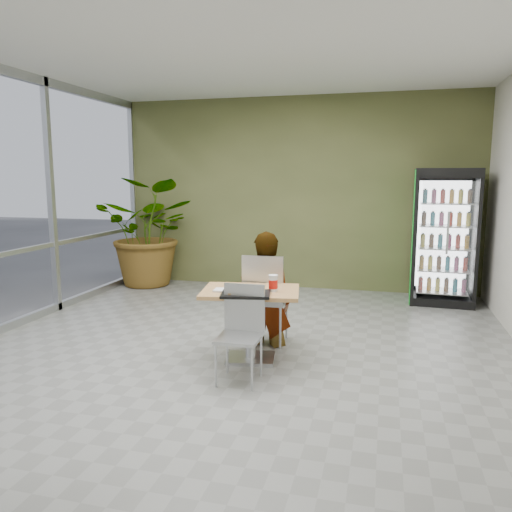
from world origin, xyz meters
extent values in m
plane|color=gray|center=(0.00, 0.00, 0.00)|extent=(7.00, 7.00, 0.00)
cube|color=tan|center=(0.20, -0.06, 0.73)|extent=(1.07, 0.83, 0.04)
cylinder|color=#A9ACAE|center=(0.20, -0.06, 0.36)|extent=(0.10, 0.10, 0.71)
cube|color=#A9ACAE|center=(0.20, -0.06, 0.02)|extent=(0.54, 0.46, 0.04)
cube|color=#A9ACAE|center=(0.22, 0.55, 0.49)|extent=(0.46, 0.46, 0.03)
cube|color=#A9ACAE|center=(0.22, 0.33, 0.76)|extent=(0.46, 0.04, 0.55)
cylinder|color=#A9ACAE|center=(0.41, 0.75, 0.25)|extent=(0.03, 0.03, 0.49)
cylinder|color=#A9ACAE|center=(0.02, 0.74, 0.25)|extent=(0.03, 0.03, 0.49)
cylinder|color=#A9ACAE|center=(0.42, 0.35, 0.25)|extent=(0.03, 0.03, 0.49)
cylinder|color=#A9ACAE|center=(0.03, 0.35, 0.25)|extent=(0.03, 0.03, 0.49)
cube|color=#A9ACAE|center=(0.24, -0.62, 0.42)|extent=(0.39, 0.39, 0.03)
cube|color=#A9ACAE|center=(0.24, -0.43, 0.66)|extent=(0.39, 0.03, 0.47)
cylinder|color=#A9ACAE|center=(0.07, -0.78, 0.21)|extent=(0.02, 0.02, 0.42)
cylinder|color=#A9ACAE|center=(0.40, -0.78, 0.21)|extent=(0.02, 0.02, 0.42)
cylinder|color=#A9ACAE|center=(0.07, -0.45, 0.21)|extent=(0.02, 0.02, 0.42)
cylinder|color=#A9ACAE|center=(0.40, -0.45, 0.21)|extent=(0.02, 0.02, 0.42)
imported|color=black|center=(0.22, 0.50, 0.49)|extent=(0.59, 0.39, 1.59)
cylinder|color=silver|center=(0.19, -0.06, 0.76)|extent=(0.21, 0.21, 0.01)
cylinder|color=silver|center=(0.43, -0.07, 0.83)|extent=(0.09, 0.09, 0.16)
cylinder|color=red|center=(0.43, -0.07, 0.82)|extent=(0.09, 0.09, 0.09)
cylinder|color=silver|center=(0.43, -0.07, 0.91)|extent=(0.09, 0.09, 0.01)
cube|color=silver|center=(-0.07, -0.19, 0.76)|extent=(0.16, 0.16, 0.02)
cube|color=black|center=(0.22, -0.31, 0.76)|extent=(0.52, 0.42, 0.03)
cube|color=black|center=(2.35, 2.98, 1.00)|extent=(0.93, 0.74, 2.00)
cube|color=green|center=(1.90, 2.98, 1.00)|extent=(0.04, 0.69, 1.96)
cube|color=white|center=(2.35, 2.64, 1.02)|extent=(0.72, 0.04, 1.60)
imported|color=#2B6D2C|center=(-2.45, 3.04, 0.93)|extent=(1.75, 1.53, 1.87)
camera|label=1|loc=(1.49, -4.83, 1.88)|focal=35.00mm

